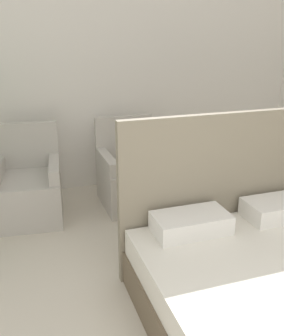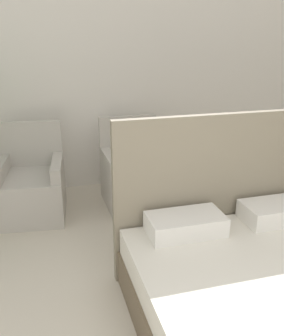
{
  "view_description": "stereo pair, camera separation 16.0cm",
  "coord_description": "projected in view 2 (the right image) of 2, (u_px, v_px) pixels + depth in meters",
  "views": [
    {
      "loc": [
        -0.9,
        -0.14,
        1.83
      ],
      "look_at": [
        0.11,
        2.89,
        0.66
      ],
      "focal_mm": 40.0,
      "sensor_mm": 36.0,
      "label": 1
    },
    {
      "loc": [
        -0.75,
        -0.18,
        1.83
      ],
      "look_at": [
        0.11,
        2.89,
        0.66
      ],
      "focal_mm": 40.0,
      "sensor_mm": 36.0,
      "label": 2
    }
  ],
  "objects": [
    {
      "name": "bed",
      "position": [
        283.0,
        306.0,
        2.25
      ],
      "size": [
        1.72,
        1.97,
        1.27
      ],
      "color": "brown",
      "rests_on": "ground_plane"
    },
    {
      "name": "armchair_near_window_left",
      "position": [
        32.0,
        190.0,
        3.87
      ],
      "size": [
        0.73,
        0.76,
        0.94
      ],
      "rotation": [
        0.0,
        0.0,
        -0.11
      ],
      "color": "#B7B2A8",
      "rests_on": "ground_plane"
    },
    {
      "name": "wall_back",
      "position": [
        102.0,
        66.0,
        4.31
      ],
      "size": [
        10.0,
        0.06,
        2.9
      ],
      "color": "white",
      "rests_on": "ground_plane"
    },
    {
      "name": "armchair_near_window_right",
      "position": [
        135.0,
        179.0,
        4.15
      ],
      "size": [
        0.66,
        0.7,
        0.94
      ],
      "rotation": [
        0.0,
        0.0,
        0.01
      ],
      "color": "#B7B2A8",
      "rests_on": "ground_plane"
    }
  ]
}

